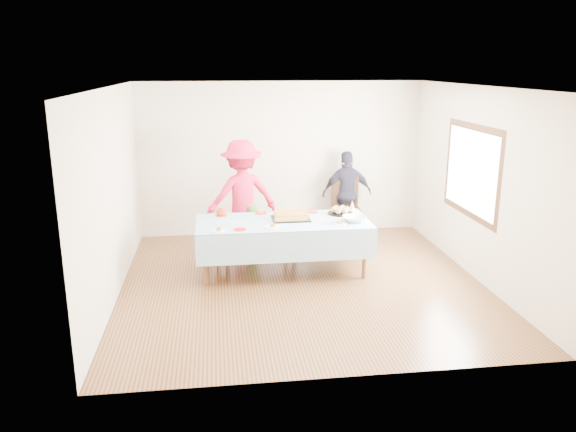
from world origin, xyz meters
name	(u,v)px	position (x,y,z in m)	size (l,w,h in m)	color
ground	(302,282)	(0.00, 0.00, 0.00)	(5.00, 5.00, 0.00)	#4B2515
room_walls	(307,158)	(0.05, 0.00, 1.77)	(5.04, 5.04, 2.72)	beige
party_table	(283,224)	(-0.21, 0.48, 0.72)	(2.50, 1.10, 0.78)	brown
birthday_cake	(291,216)	(-0.09, 0.55, 0.83)	(0.55, 0.42, 0.10)	black
rolls_tray	(340,211)	(0.70, 0.75, 0.83)	(0.38, 0.38, 0.11)	black
punch_bowl	(354,219)	(0.81, 0.31, 0.82)	(0.33, 0.33, 0.08)	silver
party_hat	(352,205)	(0.92, 0.92, 0.86)	(0.10, 0.10, 0.16)	white
fork_pile	(334,221)	(0.51, 0.27, 0.81)	(0.24, 0.18, 0.07)	white
plate_red_far_a	(221,215)	(-1.10, 0.88, 0.79)	(0.17, 0.17, 0.01)	red
plate_red_far_b	(261,213)	(-0.49, 0.94, 0.79)	(0.19, 0.19, 0.01)	red
plate_red_far_c	(286,212)	(-0.11, 0.94, 0.79)	(0.17, 0.17, 0.01)	red
plate_red_far_d	(312,212)	(0.29, 0.90, 0.79)	(0.17, 0.17, 0.01)	red
plate_red_near	(240,229)	(-0.85, 0.10, 0.79)	(0.18, 0.18, 0.01)	red
plate_white_left	(219,231)	(-1.15, 0.07, 0.79)	(0.20, 0.20, 0.01)	white
plate_white_mid	(273,227)	(-0.40, 0.16, 0.79)	(0.23, 0.23, 0.01)	white
plate_white_right	(340,224)	(0.57, 0.18, 0.79)	(0.20, 0.20, 0.01)	white
dining_chair	(346,204)	(1.09, 2.03, 0.61)	(0.50, 0.50, 1.09)	black
toddler_left	(221,236)	(-1.11, 0.90, 0.45)	(0.33, 0.22, 0.90)	#B73716
toddler_mid	(252,227)	(-0.61, 1.51, 0.40)	(0.39, 0.25, 0.79)	#3F7527
toddler_right	(288,233)	(-0.04, 1.17, 0.38)	(0.37, 0.29, 0.76)	tan
adult_left	(242,196)	(-0.75, 1.63, 0.91)	(1.17, 0.67, 1.82)	red
adult_right	(347,193)	(1.15, 2.20, 0.76)	(0.89, 0.37, 1.51)	#2B2939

